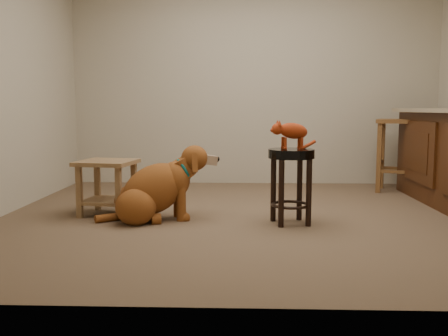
{
  "coord_description": "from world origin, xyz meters",
  "views": [
    {
      "loc": [
        -0.16,
        -4.26,
        0.94
      ],
      "look_at": [
        -0.3,
        -0.18,
        0.45
      ],
      "focal_mm": 40.0,
      "sensor_mm": 36.0,
      "label": 1
    }
  ],
  "objects_px": {
    "side_table": "(107,179)",
    "golden_retriever": "(155,191)",
    "padded_stool": "(291,171)",
    "tabby_kitten": "(290,132)",
    "wood_stool": "(397,154)"
  },
  "relations": [
    {
      "from": "side_table",
      "to": "golden_retriever",
      "type": "xyz_separation_m",
      "value": [
        0.46,
        -0.21,
        -0.07
      ]
    },
    {
      "from": "padded_stool",
      "to": "golden_retriever",
      "type": "bearing_deg",
      "value": 175.68
    },
    {
      "from": "side_table",
      "to": "tabby_kitten",
      "type": "distance_m",
      "value": 1.66
    },
    {
      "from": "padded_stool",
      "to": "side_table",
      "type": "height_order",
      "value": "padded_stool"
    },
    {
      "from": "padded_stool",
      "to": "tabby_kitten",
      "type": "distance_m",
      "value": 0.32
    },
    {
      "from": "padded_stool",
      "to": "side_table",
      "type": "distance_m",
      "value": 1.62
    },
    {
      "from": "wood_stool",
      "to": "side_table",
      "type": "height_order",
      "value": "wood_stool"
    },
    {
      "from": "padded_stool",
      "to": "tabby_kitten",
      "type": "relative_size",
      "value": 1.56
    },
    {
      "from": "padded_stool",
      "to": "tabby_kitten",
      "type": "bearing_deg",
      "value": -173.49
    },
    {
      "from": "padded_stool",
      "to": "wood_stool",
      "type": "height_order",
      "value": "wood_stool"
    },
    {
      "from": "wood_stool",
      "to": "golden_retriever",
      "type": "relative_size",
      "value": 0.8
    },
    {
      "from": "golden_retriever",
      "to": "padded_stool",
      "type": "bearing_deg",
      "value": -20.59
    },
    {
      "from": "padded_stool",
      "to": "wood_stool",
      "type": "xyz_separation_m",
      "value": [
        1.36,
        1.65,
        -0.01
      ]
    },
    {
      "from": "side_table",
      "to": "golden_retriever",
      "type": "relative_size",
      "value": 0.52
    },
    {
      "from": "padded_stool",
      "to": "golden_retriever",
      "type": "height_order",
      "value": "golden_retriever"
    }
  ]
}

